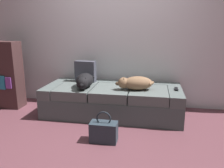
% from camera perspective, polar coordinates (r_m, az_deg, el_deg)
% --- Properties ---
extents(ground_plane, '(10.00, 10.00, 0.00)m').
position_cam_1_polar(ground_plane, '(2.75, -3.67, -14.94)').
color(ground_plane, brown).
extents(back_wall, '(6.40, 0.10, 2.80)m').
position_cam_1_polar(back_wall, '(3.92, 1.66, 15.12)').
color(back_wall, silver).
rests_on(back_wall, ground).
extents(couch, '(2.06, 0.88, 0.45)m').
position_cam_1_polar(couch, '(3.55, 0.15, -4.10)').
color(couch, '#455252').
rests_on(couch, ground).
extents(dog_dark, '(0.31, 0.60, 0.20)m').
position_cam_1_polar(dog_dark, '(3.43, -6.89, 0.82)').
color(dog_dark, black).
rests_on(dog_dark, couch).
extents(dog_tan, '(0.57, 0.33, 0.20)m').
position_cam_1_polar(dog_tan, '(3.30, 5.79, 0.23)').
color(dog_tan, '#836044').
rests_on(dog_tan, couch).
extents(tv_remote, '(0.04, 0.15, 0.02)m').
position_cam_1_polar(tv_remote, '(3.42, 15.72, -1.22)').
color(tv_remote, black).
rests_on(tv_remote, couch).
extents(throw_pillow, '(0.35, 0.15, 0.34)m').
position_cam_1_polar(throw_pillow, '(3.79, -6.63, 3.15)').
color(throw_pillow, '#41424F').
rests_on(throw_pillow, couch).
extents(handbag, '(0.32, 0.18, 0.38)m').
position_cam_1_polar(handbag, '(2.77, -2.07, -11.73)').
color(handbag, '#29353F').
rests_on(handbag, ground).
extents(bookshelf, '(0.56, 0.30, 1.10)m').
position_cam_1_polar(bookshelf, '(4.21, -25.26, 2.06)').
color(bookshelf, '#422929').
rests_on(bookshelf, ground).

